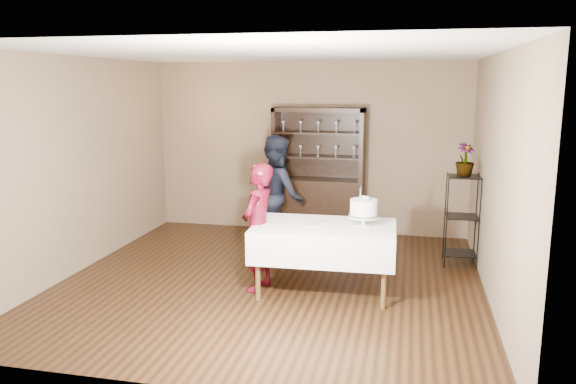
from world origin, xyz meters
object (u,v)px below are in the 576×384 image
object	(u,v)px
cake_table	(324,241)
man	(278,195)
plant_etagere	(462,216)
cake	(364,209)
potted_plant	(465,159)
woman	(258,227)
china_hutch	(318,194)

from	to	relation	value
cake_table	man	distance (m)	1.65
plant_etagere	cake_table	xyz separation A→B (m)	(-1.60, -1.40, -0.04)
man	cake	world-z (taller)	man
man	potted_plant	world-z (taller)	man
cake_table	woman	world-z (taller)	woman
china_hutch	woman	bearing A→B (deg)	-96.37
plant_etagere	woman	bearing A→B (deg)	-148.21
china_hutch	man	distance (m)	1.16
china_hutch	plant_etagere	bearing A→B (deg)	-26.83
woman	cake_table	bearing A→B (deg)	105.85
woman	man	bearing A→B (deg)	-163.98
cake_table	man	xyz separation A→B (m)	(-0.88, 1.38, 0.23)
woman	plant_etagere	bearing A→B (deg)	133.10
plant_etagere	potted_plant	xyz separation A→B (m)	(-0.00, 0.02, 0.75)
cake	woman	bearing A→B (deg)	-173.06
cake_table	cake	bearing A→B (deg)	11.12
plant_etagere	cake	distance (m)	1.80
china_hutch	woman	distance (m)	2.53
woman	man	size ratio (longest dim) A/B	0.89
woman	man	distance (m)	1.45
plant_etagere	woman	xyz separation A→B (m)	(-2.36, -1.46, 0.09)
plant_etagere	cake	xyz separation A→B (m)	(-1.18, -1.32, 0.33)
potted_plant	plant_etagere	bearing A→B (deg)	-87.93
china_hutch	cake_table	world-z (taller)	china_hutch
china_hutch	woman	world-z (taller)	china_hutch
china_hutch	potted_plant	xyz separation A→B (m)	(2.08, -1.03, 0.74)
woman	cake	bearing A→B (deg)	108.25
woman	potted_plant	bearing A→B (deg)	133.48
man	plant_etagere	bearing A→B (deg)	-122.15
china_hutch	woman	xyz separation A→B (m)	(-0.28, -2.52, 0.08)
cake_table	man	world-z (taller)	man
china_hutch	plant_etagere	size ratio (longest dim) A/B	1.67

